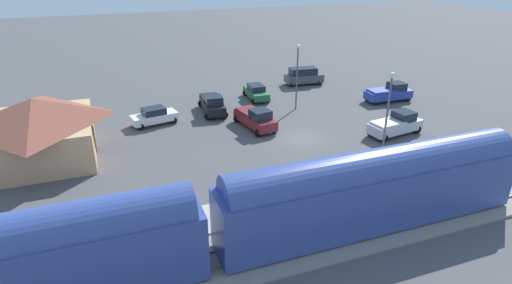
% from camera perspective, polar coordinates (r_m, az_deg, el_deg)
% --- Properties ---
extents(ground_plane, '(200.00, 200.00, 0.00)m').
position_cam_1_polar(ground_plane, '(39.57, 6.04, 0.45)').
color(ground_plane, '#4C4C4F').
extents(railway_track, '(4.80, 70.00, 0.30)m').
position_cam_1_polar(railway_track, '(29.21, 18.37, -9.70)').
color(railway_track, gray).
rests_on(railway_track, ground).
extents(platform, '(3.20, 46.00, 0.30)m').
position_cam_1_polar(platform, '(31.85, 14.01, -6.04)').
color(platform, '#A8A399').
rests_on(platform, ground).
extents(station_building, '(10.28, 9.07, 5.19)m').
position_cam_1_polar(station_building, '(38.97, -27.26, 1.72)').
color(station_building, tan).
rests_on(station_building, ground).
extents(pedestrian_on_platform, '(0.36, 0.36, 1.71)m').
position_cam_1_polar(pedestrian_on_platform, '(28.66, 0.98, -6.22)').
color(pedestrian_on_platform, brown).
rests_on(pedestrian_on_platform, platform).
extents(pedestrian_waiting_far, '(0.36, 0.36, 1.71)m').
position_cam_1_polar(pedestrian_waiting_far, '(27.82, 3.01, -7.27)').
color(pedestrian_waiting_far, '#333338').
rests_on(pedestrian_waiting_far, platform).
extents(pickup_silver, '(2.77, 5.64, 2.14)m').
position_cam_1_polar(pickup_silver, '(42.02, 18.27, 2.27)').
color(pickup_silver, silver).
rests_on(pickup_silver, ground).
extents(suv_charcoal, '(2.46, 5.08, 2.22)m').
position_cam_1_polar(suv_charcoal, '(56.25, 6.41, 8.82)').
color(suv_charcoal, '#47494F').
rests_on(suv_charcoal, ground).
extents(sedan_green, '(4.56, 2.39, 1.74)m').
position_cam_1_polar(sedan_green, '(50.08, 0.02, 6.75)').
color(sedan_green, '#236638').
rests_on(sedan_green, ground).
extents(pickup_maroon, '(5.65, 3.17, 2.14)m').
position_cam_1_polar(pickup_maroon, '(41.43, -0.06, 3.23)').
color(pickup_maroon, maroon).
rests_on(pickup_maroon, ground).
extents(pickup_blue, '(2.13, 5.46, 2.14)m').
position_cam_1_polar(pickup_blue, '(51.64, 17.45, 6.34)').
color(pickup_blue, '#283D9E').
rests_on(pickup_blue, ground).
extents(sedan_white, '(2.71, 4.78, 1.74)m').
position_cam_1_polar(sedan_white, '(43.61, -13.51, 3.41)').
color(sedan_white, white).
rests_on(sedan_white, ground).
extents(pickup_black, '(5.54, 2.82, 2.14)m').
position_cam_1_polar(pickup_black, '(45.77, -5.87, 5.14)').
color(pickup_black, black).
rests_on(pickup_black, ground).
extents(light_pole_near_platform, '(0.44, 0.44, 7.71)m').
position_cam_1_polar(light_pole_near_platform, '(34.00, 17.28, 4.26)').
color(light_pole_near_platform, '#515156').
rests_on(light_pole_near_platform, ground).
extents(light_pole_lot_center, '(0.44, 0.44, 7.07)m').
position_cam_1_polar(light_pole_lot_center, '(46.01, 5.56, 9.77)').
color(light_pole_lot_center, '#515156').
rests_on(light_pole_lot_center, ground).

